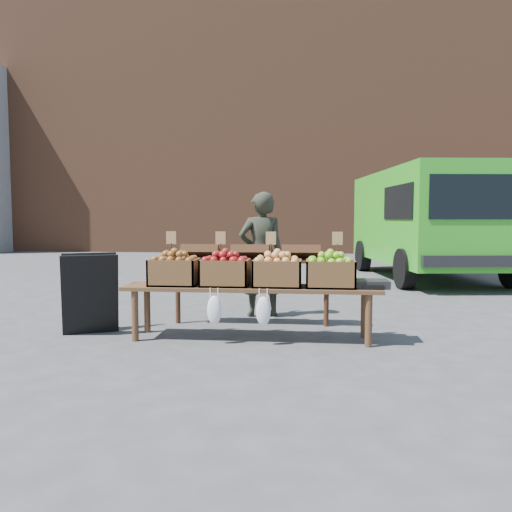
# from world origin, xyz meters

# --- Properties ---
(ground) EXTENTS (80.00, 80.00, 0.00)m
(ground) POSITION_xyz_m (0.00, 0.00, 0.00)
(ground) COLOR #444447
(brick_building) EXTENTS (24.00, 4.00, 10.00)m
(brick_building) POSITION_xyz_m (0.00, 15.00, 5.00)
(brick_building) COLOR brown
(brick_building) RESTS_ON ground
(delivery_van) EXTENTS (2.95, 5.32, 2.27)m
(delivery_van) POSITION_xyz_m (3.94, 5.62, 1.13)
(delivery_van) COLOR green
(delivery_van) RESTS_ON ground
(vendor) EXTENTS (0.68, 0.54, 1.62)m
(vendor) POSITION_xyz_m (0.78, 1.16, 0.81)
(vendor) COLOR #282C21
(vendor) RESTS_ON ground
(chalkboard_sign) EXTENTS (0.68, 0.55, 0.90)m
(chalkboard_sign) POSITION_xyz_m (-1.03, -0.01, 0.45)
(chalkboard_sign) COLOR black
(chalkboard_sign) RESTS_ON ground
(back_table) EXTENTS (2.10, 0.44, 1.04)m
(back_table) POSITION_xyz_m (0.71, 0.61, 0.52)
(back_table) COLOR #3E2314
(back_table) RESTS_ON ground
(display_bench) EXTENTS (2.70, 0.56, 0.57)m
(display_bench) POSITION_xyz_m (0.79, -0.11, 0.28)
(display_bench) COLOR #4F341E
(display_bench) RESTS_ON ground
(crate_golden_apples) EXTENTS (0.50, 0.40, 0.28)m
(crate_golden_apples) POSITION_xyz_m (-0.04, -0.11, 0.71)
(crate_golden_apples) COLOR brown
(crate_golden_apples) RESTS_ON display_bench
(crate_russet_pears) EXTENTS (0.50, 0.40, 0.28)m
(crate_russet_pears) POSITION_xyz_m (0.51, -0.11, 0.71)
(crate_russet_pears) COLOR maroon
(crate_russet_pears) RESTS_ON display_bench
(crate_red_apples) EXTENTS (0.50, 0.40, 0.28)m
(crate_red_apples) POSITION_xyz_m (1.06, -0.11, 0.71)
(crate_red_apples) COLOR gold
(crate_red_apples) RESTS_ON display_bench
(crate_green_apples) EXTENTS (0.50, 0.40, 0.28)m
(crate_green_apples) POSITION_xyz_m (1.61, -0.11, 0.71)
(crate_green_apples) COLOR #5A9C1A
(crate_green_apples) RESTS_ON display_bench
(weighing_scale) EXTENTS (0.34, 0.30, 0.08)m
(weighing_scale) POSITION_xyz_m (2.04, -0.11, 0.61)
(weighing_scale) COLOR black
(weighing_scale) RESTS_ON display_bench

